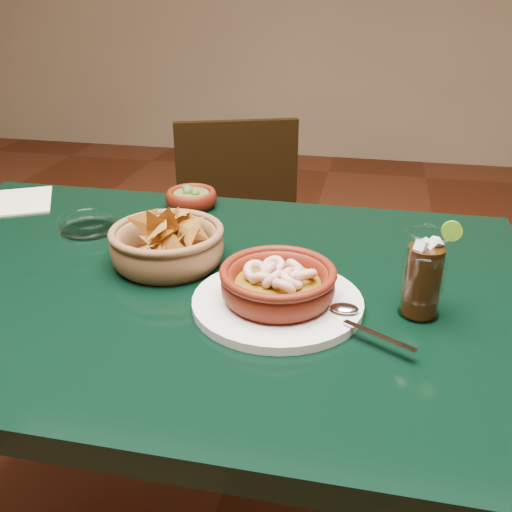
% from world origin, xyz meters
% --- Properties ---
extents(dining_table, '(1.20, 0.80, 0.75)m').
position_xyz_m(dining_table, '(0.00, 0.00, 0.65)').
color(dining_table, black).
rests_on(dining_table, ground).
extents(dining_chair, '(0.50, 0.50, 0.84)m').
position_xyz_m(dining_chair, '(-0.06, 0.70, 0.46)').
color(dining_chair, black).
rests_on(dining_chair, ground).
extents(shrimp_plate, '(0.34, 0.26, 0.08)m').
position_xyz_m(shrimp_plate, '(0.18, -0.07, 0.78)').
color(shrimp_plate, silver).
rests_on(shrimp_plate, dining_table).
extents(chip_basket, '(0.23, 0.23, 0.14)m').
position_xyz_m(chip_basket, '(-0.03, 0.04, 0.79)').
color(chip_basket, brown).
rests_on(chip_basket, dining_table).
extents(guacamole_ramekin, '(0.13, 0.13, 0.04)m').
position_xyz_m(guacamole_ramekin, '(-0.08, 0.33, 0.77)').
color(guacamole_ramekin, '#4F1208').
rests_on(guacamole_ramekin, dining_table).
extents(cola_drink, '(0.13, 0.13, 0.15)m').
position_xyz_m(cola_drink, '(0.40, -0.04, 0.82)').
color(cola_drink, white).
rests_on(cola_drink, dining_table).
extents(glass_ashtray, '(0.13, 0.13, 0.03)m').
position_xyz_m(glass_ashtray, '(-0.24, 0.15, 0.76)').
color(glass_ashtray, white).
rests_on(glass_ashtray, dining_table).
extents(paper_menu, '(0.20, 0.22, 0.00)m').
position_xyz_m(paper_menu, '(-0.48, 0.27, 0.75)').
color(paper_menu, beige).
rests_on(paper_menu, dining_table).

